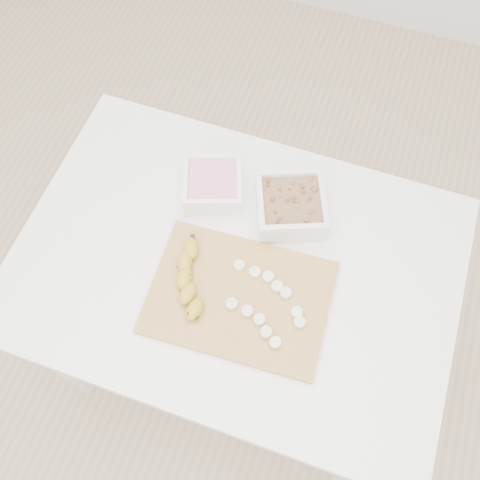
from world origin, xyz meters
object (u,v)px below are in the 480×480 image
(bowl_granola, at_px, (291,206))
(banana, at_px, (190,280))
(cutting_board, at_px, (239,297))
(bowl_yogurt, at_px, (213,185))
(table, at_px, (236,279))

(bowl_granola, distance_m, banana, 0.29)
(cutting_board, xyz_separation_m, banana, (-0.11, -0.01, 0.02))
(banana, bearing_deg, bowl_yogurt, 86.18)
(table, relative_size, bowl_yogurt, 5.77)
(table, height_order, bowl_granola, bowl_granola)
(bowl_yogurt, xyz_separation_m, banana, (0.04, -0.24, -0.00))
(table, bearing_deg, cutting_board, -64.89)
(bowl_yogurt, relative_size, cutting_board, 0.45)
(bowl_yogurt, bearing_deg, banana, -81.05)
(table, relative_size, bowl_granola, 4.96)
(bowl_yogurt, height_order, cutting_board, bowl_yogurt)
(bowl_granola, relative_size, cutting_board, 0.52)
(cutting_board, bearing_deg, banana, -176.60)
(table, height_order, banana, banana)
(cutting_board, bearing_deg, bowl_yogurt, 122.32)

